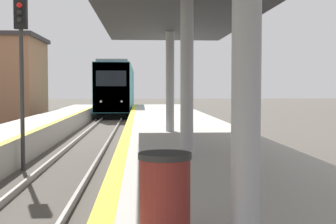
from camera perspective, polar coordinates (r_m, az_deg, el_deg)
train at (r=45.10m, az=-6.11°, el=2.85°), size 2.75×21.72×4.55m
signal_mid at (r=14.18m, az=-17.46°, el=7.09°), size 0.36×0.31×5.00m
station_canopy at (r=10.54m, az=2.34°, el=13.46°), size 4.33×17.36×3.63m
trash_bin at (r=4.86m, az=-0.39°, el=-9.91°), size 0.55×0.55×0.85m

